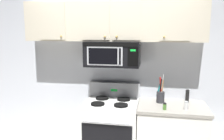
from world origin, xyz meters
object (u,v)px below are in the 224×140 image
object	(u,v)px
utensil_crock_charcoal	(160,95)
spice_jar	(165,106)
pepper_mill	(187,96)
salt_shaker	(186,105)
over_range_microwave	(113,54)
stove_range	(111,131)

from	to	relation	value
utensil_crock_charcoal	spice_jar	bearing A→B (deg)	-80.61
utensil_crock_charcoal	pepper_mill	bearing A→B (deg)	11.92
salt_shaker	pepper_mill	distance (m)	0.33
pepper_mill	over_range_microwave	bearing A→B (deg)	-176.01
utensil_crock_charcoal	pepper_mill	distance (m)	0.38
stove_range	salt_shaker	world-z (taller)	stove_range
stove_range	over_range_microwave	size ratio (longest dim) A/B	1.47
over_range_microwave	utensil_crock_charcoal	bearing A→B (deg)	-0.41
salt_shaker	pepper_mill	xyz separation A→B (m)	(0.05, 0.32, 0.04)
utensil_crock_charcoal	salt_shaker	xyz separation A→B (m)	(0.32, -0.24, -0.05)
over_range_microwave	stove_range	bearing A→B (deg)	-89.86
spice_jar	utensil_crock_charcoal	bearing A→B (deg)	99.39
over_range_microwave	spice_jar	bearing A→B (deg)	-22.68
stove_range	utensil_crock_charcoal	distance (m)	0.87
stove_range	utensil_crock_charcoal	size ratio (longest dim) A/B	2.84
pepper_mill	spice_jar	distance (m)	0.50
stove_range	salt_shaker	xyz separation A→B (m)	(1.00, -0.13, 0.49)
utensil_crock_charcoal	salt_shaker	size ratio (longest dim) A/B	3.63
salt_shaker	utensil_crock_charcoal	bearing A→B (deg)	142.93
pepper_mill	spice_jar	xyz separation A→B (m)	(-0.32, -0.38, -0.05)
pepper_mill	stove_range	bearing A→B (deg)	-169.77
stove_range	spice_jar	distance (m)	0.89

